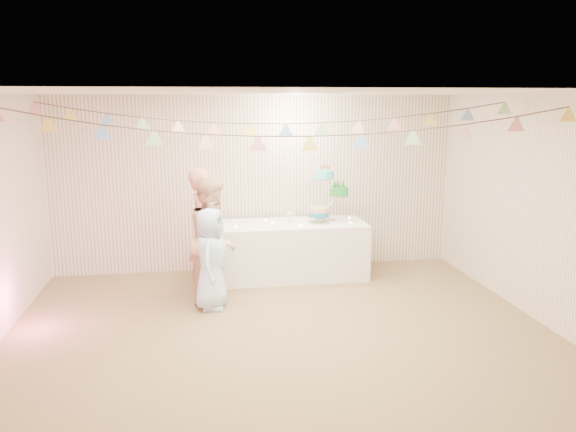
{
  "coord_description": "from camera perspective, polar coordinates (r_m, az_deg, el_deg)",
  "views": [
    {
      "loc": [
        -0.84,
        -5.75,
        2.53
      ],
      "look_at": [
        0.2,
        0.8,
        1.15
      ],
      "focal_mm": 35.0,
      "sensor_mm": 36.0,
      "label": 1
    }
  ],
  "objects": [
    {
      "name": "floor",
      "position": [
        6.34,
        -0.66,
        -11.78
      ],
      "size": [
        6.0,
        6.0,
        0.0
      ],
      "primitive_type": "plane",
      "color": "brown",
      "rests_on": "ground"
    },
    {
      "name": "ceiling",
      "position": [
        5.81,
        -0.72,
        12.44
      ],
      "size": [
        6.0,
        6.0,
        0.0
      ],
      "primitive_type": "plane",
      "color": "silver",
      "rests_on": "ground"
    },
    {
      "name": "back_wall",
      "position": [
        8.38,
        -3.19,
        3.3
      ],
      "size": [
        6.0,
        6.0,
        0.0
      ],
      "primitive_type": "plane",
      "color": "white",
      "rests_on": "ground"
    },
    {
      "name": "front_wall",
      "position": [
        3.58,
        5.23,
        -8.44
      ],
      "size": [
        6.0,
        6.0,
        0.0
      ],
      "primitive_type": "plane",
      "color": "white",
      "rests_on": "ground"
    },
    {
      "name": "right_wall",
      "position": [
        7.02,
        24.3,
        0.62
      ],
      "size": [
        5.0,
        5.0,
        0.0
      ],
      "primitive_type": "plane",
      "color": "white",
      "rests_on": "ground"
    },
    {
      "name": "table",
      "position": [
        8.11,
        0.32,
        -3.47
      ],
      "size": [
        2.13,
        0.85,
        0.8
      ],
      "primitive_type": "cube",
      "color": "white",
      "rests_on": "floor"
    },
    {
      "name": "cake_stand",
      "position": [
        8.1,
        4.11,
        1.81
      ],
      "size": [
        0.69,
        0.41,
        0.77
      ],
      "primitive_type": null,
      "color": "silver",
      "rests_on": "table"
    },
    {
      "name": "cake_bottom",
      "position": [
        8.07,
        3.14,
        -0.37
      ],
      "size": [
        0.31,
        0.31,
        0.15
      ],
      "primitive_type": null,
      "color": "teal",
      "rests_on": "cake_stand"
    },
    {
      "name": "cake_middle",
      "position": [
        8.24,
        5.18,
        1.76
      ],
      "size": [
        0.27,
        0.27,
        0.22
      ],
      "primitive_type": null,
      "color": "green",
      "rests_on": "cake_stand"
    },
    {
      "name": "cake_top_tier",
      "position": [
        8.02,
        3.76,
        3.46
      ],
      "size": [
        0.25,
        0.25,
        0.19
      ],
      "primitive_type": null,
      "color": "#47D4E1",
      "rests_on": "cake_stand"
    },
    {
      "name": "platter",
      "position": [
        7.91,
        -3.47,
        -1.21
      ],
      "size": [
        0.32,
        0.32,
        0.02
      ],
      "primitive_type": "cylinder",
      "color": "white",
      "rests_on": "table"
    },
    {
      "name": "posy",
      "position": [
        8.06,
        0.25,
        -0.45
      ],
      "size": [
        0.13,
        0.13,
        0.15
      ],
      "primitive_type": null,
      "color": "white",
      "rests_on": "table"
    },
    {
      "name": "person_adult_a",
      "position": [
        7.46,
        -8.39,
        -1.51
      ],
      "size": [
        0.56,
        0.7,
        1.67
      ],
      "primitive_type": "imported",
      "rotation": [
        0.0,
        0.0,
        1.28
      ],
      "color": "#D27A6E",
      "rests_on": "floor"
    },
    {
      "name": "person_adult_b",
      "position": [
        7.17,
        -7.58,
        -2.35
      ],
      "size": [
        0.78,
        0.9,
        1.59
      ],
      "primitive_type": "imported",
      "rotation": [
        0.0,
        0.0,
        1.31
      ],
      "color": "#DCB587",
      "rests_on": "floor"
    },
    {
      "name": "person_child",
      "position": [
        6.91,
        -7.85,
        -4.32
      ],
      "size": [
        0.53,
        0.69,
        1.26
      ],
      "primitive_type": "imported",
      "rotation": [
        0.0,
        0.0,
        1.33
      ],
      "color": "#B4E0FF",
      "rests_on": "floor"
    },
    {
      "name": "bunting_back",
      "position": [
        6.9,
        -2.06,
        10.25
      ],
      "size": [
        5.6,
        1.1,
        0.4
      ],
      "primitive_type": null,
      "color": "pink",
      "rests_on": "ceiling"
    },
    {
      "name": "bunting_front",
      "position": [
        5.62,
        -0.41,
        9.61
      ],
      "size": [
        5.6,
        0.9,
        0.36
      ],
      "primitive_type": null,
      "color": "#72A5E5",
      "rests_on": "ceiling"
    },
    {
      "name": "tealight_0",
      "position": [
        7.78,
        -5.32,
        -1.04
      ],
      "size": [
        0.04,
        0.04,
        0.03
      ],
      "primitive_type": "cylinder",
      "color": "#FFD88C",
      "rests_on": "table"
    },
    {
      "name": "tealight_1",
      "position": [
        8.14,
        -2.32,
        -0.43
      ],
      "size": [
        0.04,
        0.04,
        0.03
      ],
      "primitive_type": "cylinder",
      "color": "#FFD88C",
      "rests_on": "table"
    },
    {
      "name": "tealight_2",
      "position": [
        7.82,
        1.31,
        -0.93
      ],
      "size": [
        0.04,
        0.04,
        0.03
      ],
      "primitive_type": "cylinder",
      "color": "#FFD88C",
      "rests_on": "table"
    },
    {
      "name": "tealight_3",
      "position": [
        8.29,
        2.46,
        -0.21
      ],
      "size": [
        0.04,
        0.04,
        0.03
      ],
      "primitive_type": "cylinder",
      "color": "#FFD88C",
      "rests_on": "table"
    },
    {
      "name": "tealight_4",
      "position": [
        8.01,
        6.33,
        -0.68
      ],
      "size": [
        0.04,
        0.04,
        0.03
      ],
      "primitive_type": "cylinder",
      "color": "#FFD88C",
      "rests_on": "table"
    },
    {
      "name": "tealight_5",
      "position": [
        8.35,
        6.26,
        -0.18
      ],
      "size": [
        0.04,
        0.04,
        0.03
      ],
      "primitive_type": "cylinder",
      "color": "#FFD88C",
      "rests_on": "table"
    },
    {
      "name": "tealight_6",
      "position": [
        7.97,
        -1.63,
        -0.69
      ],
      "size": [
        0.04,
        0.04,
        0.03
      ],
      "primitive_type": "cylinder",
      "color": "#FFD88C",
      "rests_on": "table"
    }
  ]
}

